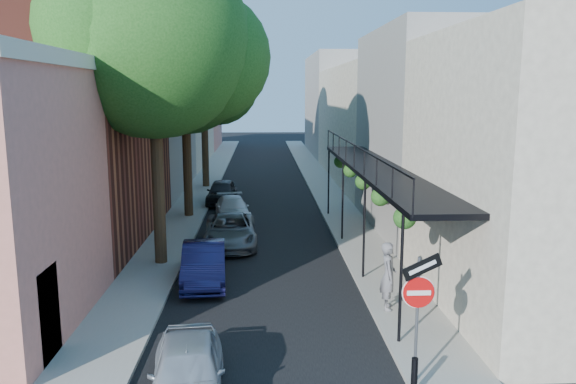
{
  "coord_description": "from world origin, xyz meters",
  "views": [
    {
      "loc": [
        -0.08,
        -10.0,
        6.24
      ],
      "look_at": [
        0.83,
        9.37,
        2.8
      ],
      "focal_mm": 35.0,
      "sensor_mm": 36.0,
      "label": 1
    }
  ],
  "objects": [
    {
      "name": "oak_near",
      "position": [
        -3.37,
        10.26,
        7.88
      ],
      "size": [
        7.48,
        6.8,
        11.42
      ],
      "color": "black",
      "rests_on": "ground"
    },
    {
      "name": "buildings_left",
      "position": [
        -9.3,
        28.76,
        4.94
      ],
      "size": [
        10.1,
        59.1,
        12.0
      ],
      "color": "#DE8272",
      "rests_on": "ground"
    },
    {
      "name": "oak_mid",
      "position": [
        -3.42,
        18.23,
        7.06
      ],
      "size": [
        6.6,
        6.0,
        10.2
      ],
      "color": "black",
      "rests_on": "ground"
    },
    {
      "name": "oak_far",
      "position": [
        -3.35,
        27.27,
        8.26
      ],
      "size": [
        7.7,
        7.0,
        11.9
      ],
      "color": "black",
      "rests_on": "ground"
    },
    {
      "name": "parked_car_a",
      "position": [
        -1.63,
        0.69,
        0.64
      ],
      "size": [
        1.85,
        3.86,
        1.27
      ],
      "primitive_type": "imported",
      "rotation": [
        0.0,
        0.0,
        0.1
      ],
      "color": "#9299A2",
      "rests_on": "ground"
    },
    {
      "name": "sign_post",
      "position": [
        3.16,
        0.97,
        2.04
      ],
      "size": [
        0.89,
        0.17,
        2.99
      ],
      "color": "#595B60",
      "rests_on": "ground"
    },
    {
      "name": "parked_car_e",
      "position": [
        -2.37,
        21.56,
        0.67
      ],
      "size": [
        1.71,
        3.97,
        1.34
      ],
      "primitive_type": "imported",
      "rotation": [
        0.0,
        0.0,
        -0.03
      ],
      "color": "black",
      "rests_on": "ground"
    },
    {
      "name": "parked_car_b",
      "position": [
        -2.03,
        7.99,
        0.66
      ],
      "size": [
        1.68,
        4.08,
        1.31
      ],
      "primitive_type": "imported",
      "rotation": [
        0.0,
        0.0,
        0.07
      ],
      "color": "#14133D",
      "rests_on": "ground"
    },
    {
      "name": "sidewalk_left",
      "position": [
        -4.0,
        30.0,
        0.06
      ],
      "size": [
        2.0,
        64.0,
        0.12
      ],
      "primitive_type": "cube",
      "color": "gray",
      "rests_on": "ground"
    },
    {
      "name": "parked_car_d",
      "position": [
        -1.56,
        17.37,
        0.56
      ],
      "size": [
        2.08,
        4.03,
        1.12
      ],
      "primitive_type": "imported",
      "rotation": [
        0.0,
        0.0,
        0.14
      ],
      "color": "silver",
      "rests_on": "ground"
    },
    {
      "name": "bollard",
      "position": [
        3.0,
        0.5,
        0.52
      ],
      "size": [
        0.14,
        0.14,
        0.8
      ],
      "primitive_type": "cylinder",
      "color": "black",
      "rests_on": "sidewalk_right"
    },
    {
      "name": "sidewalk_right",
      "position": [
        4.0,
        30.0,
        0.06
      ],
      "size": [
        2.0,
        64.0,
        0.12
      ],
      "primitive_type": "cube",
      "color": "gray",
      "rests_on": "ground"
    },
    {
      "name": "pedestrian",
      "position": [
        3.49,
        5.15,
        1.1
      ],
      "size": [
        0.57,
        0.77,
        1.96
      ],
      "primitive_type": "imported",
      "rotation": [
        0.0,
        0.0,
        1.43
      ],
      "color": "slate",
      "rests_on": "sidewalk_right"
    },
    {
      "name": "buildings_right",
      "position": [
        8.99,
        29.49,
        4.42
      ],
      "size": [
        9.8,
        55.0,
        10.0
      ],
      "color": "beige",
      "rests_on": "ground"
    },
    {
      "name": "road_surface",
      "position": [
        0.0,
        30.0,
        0.01
      ],
      "size": [
        6.0,
        64.0,
        0.01
      ],
      "primitive_type": "cube",
      "color": "black",
      "rests_on": "ground"
    },
    {
      "name": "parked_car_c",
      "position": [
        -1.4,
        12.56,
        0.63
      ],
      "size": [
        2.32,
        4.65,
        1.26
      ],
      "primitive_type": "imported",
      "rotation": [
        0.0,
        0.0,
        0.05
      ],
      "color": "#5C5F64",
      "rests_on": "ground"
    }
  ]
}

